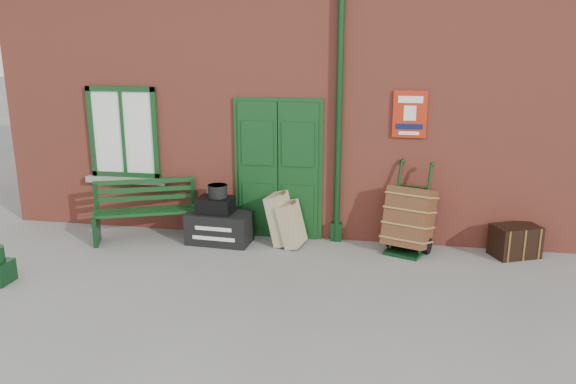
% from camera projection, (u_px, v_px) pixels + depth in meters
% --- Properties ---
extents(ground, '(80.00, 80.00, 0.00)m').
position_uv_depth(ground, '(279.00, 273.00, 7.77)').
color(ground, gray).
rests_on(ground, ground).
extents(station_building, '(10.30, 4.30, 4.36)m').
position_uv_depth(station_building, '(315.00, 93.00, 10.53)').
color(station_building, '#AB4937').
rests_on(station_building, ground).
extents(bench, '(1.67, 1.06, 0.99)m').
position_uv_depth(bench, '(146.00, 209.00, 9.00)').
color(bench, '#103B16').
rests_on(bench, ground).
extents(houdini_trunk, '(1.02, 0.60, 0.49)m').
position_uv_depth(houdini_trunk, '(219.00, 228.00, 8.88)').
color(houdini_trunk, black).
rests_on(houdini_trunk, ground).
extents(strongbox, '(0.56, 0.42, 0.25)m').
position_uv_depth(strongbox, '(216.00, 205.00, 8.79)').
color(strongbox, black).
rests_on(strongbox, houdini_trunk).
extents(hatbox, '(0.31, 0.31, 0.20)m').
position_uv_depth(hatbox, '(218.00, 191.00, 8.76)').
color(hatbox, black).
rests_on(hatbox, strongbox).
extents(suitcase_back, '(0.49, 0.63, 0.82)m').
position_uv_depth(suitcase_back, '(282.00, 218.00, 8.82)').
color(suitcase_back, tan).
rests_on(suitcase_back, ground).
extents(suitcase_front, '(0.45, 0.56, 0.71)m').
position_uv_depth(suitcase_front, '(292.00, 224.00, 8.71)').
color(suitcase_front, tan).
rests_on(suitcase_front, ground).
extents(porter_trolley, '(0.85, 0.88, 1.34)m').
position_uv_depth(porter_trolley, '(409.00, 219.00, 8.44)').
color(porter_trolley, black).
rests_on(porter_trolley, ground).
extents(dark_trunk, '(0.78, 0.66, 0.47)m').
position_uv_depth(dark_trunk, '(515.00, 241.00, 8.32)').
color(dark_trunk, black).
rests_on(dark_trunk, ground).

